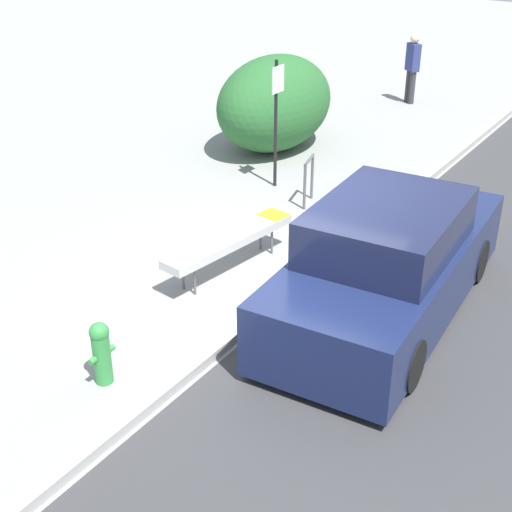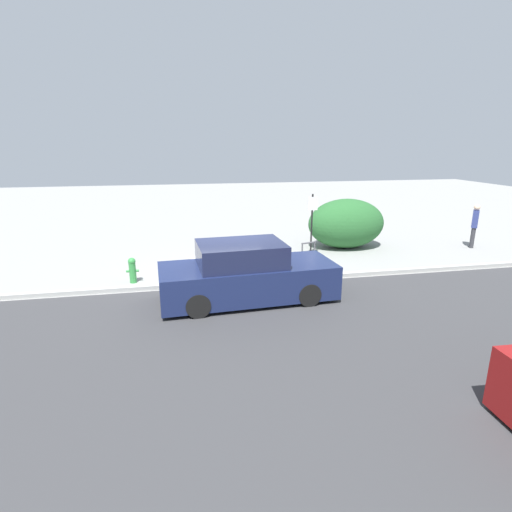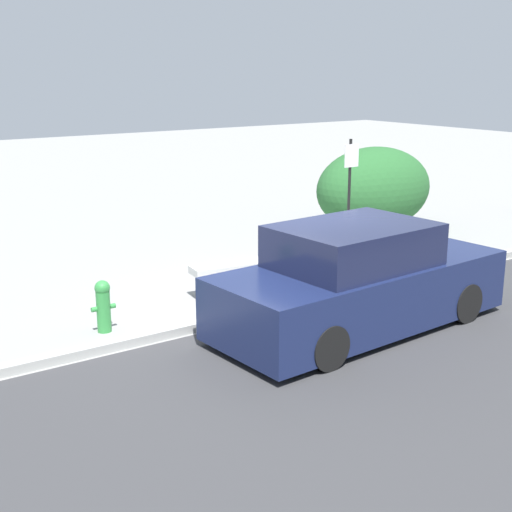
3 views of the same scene
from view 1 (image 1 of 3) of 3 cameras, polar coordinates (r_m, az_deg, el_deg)
The scene contains 9 objects.
ground_plane at distance 9.64m, azimuth 2.32°, elevation -3.23°, with size 60.00×60.00×0.00m, color gray.
curb at distance 9.61m, azimuth 2.32°, elevation -2.90°, with size 60.00×0.20×0.13m.
bench at distance 10.07m, azimuth -2.12°, elevation 1.27°, with size 2.34×0.70×0.56m.
bike_rack at distance 12.33m, azimuth 4.23°, elevation 6.36°, with size 0.54×0.19×0.83m.
sign_post at distance 12.81m, azimuth 1.64°, elevation 11.41°, with size 0.36×0.08×2.30m.
fire_hydrant at distance 8.02m, azimuth -12.27°, elevation -7.44°, with size 0.36×0.22×0.77m.
shrub_hedge at distance 15.00m, azimuth 1.52°, elevation 12.13°, with size 3.03×2.02×1.93m.
pedestrian at distance 18.92m, azimuth 12.39°, elevation 14.59°, with size 0.41×0.44×1.71m.
parked_car_near at distance 9.11m, azimuth 10.51°, elevation -0.64°, with size 4.64×2.02×1.57m.
Camera 1 is at (-7.14, -4.24, 4.90)m, focal length 50.00 mm.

